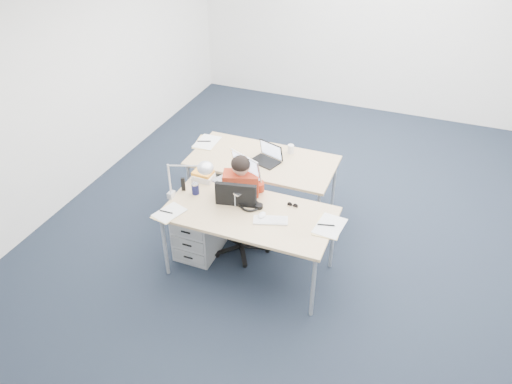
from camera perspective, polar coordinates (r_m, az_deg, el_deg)
floor at (r=5.63m, az=7.09°, el=-4.86°), size 7.00×7.00×0.00m
room at (r=4.74m, az=8.57°, el=11.37°), size 6.02×7.02×2.80m
desk_near at (r=4.73m, az=-0.78°, el=-2.78°), size 1.60×0.80×0.73m
desk_far at (r=5.52m, az=0.75°, el=3.32°), size 1.60×0.80×0.73m
office_chair at (r=5.21m, az=-1.78°, el=-4.42°), size 0.72×0.72×0.97m
seated_person at (r=5.16m, az=-1.54°, el=-0.69°), size 0.48×0.67×1.14m
drawer_pedestal_near at (r=5.24m, az=-6.53°, el=-4.39°), size 0.40×0.50×0.55m
drawer_pedestal_far at (r=5.90m, az=-4.41°, el=0.71°), size 0.40×0.50×0.55m
silver_laptop at (r=4.82m, az=-2.49°, el=1.57°), size 0.46×0.42×0.40m
wireless_keyboard at (r=4.59m, az=1.67°, el=-3.23°), size 0.34×0.22×0.02m
computer_mouse at (r=4.63m, az=0.69°, el=-2.68°), size 0.07×0.11×0.04m
headphones at (r=4.76m, az=-0.66°, el=-1.49°), size 0.27×0.23×0.04m
can_koozie at (r=4.95m, az=-6.95°, el=0.40°), size 0.08×0.08×0.12m
water_bottle at (r=4.93m, az=-3.60°, el=0.96°), size 0.07×0.07×0.20m
bear_figurine at (r=4.81m, az=-2.62°, el=-0.20°), size 0.10×0.09×0.15m
book_stack at (r=5.16m, az=-6.04°, el=1.87°), size 0.25×0.22×0.10m
cordless_phone at (r=5.01m, az=-8.32°, el=0.89°), size 0.05×0.04×0.15m
papers_left at (r=4.75m, az=-10.01°, el=-2.39°), size 0.27×0.33×0.01m
papers_right at (r=4.57m, az=8.27°, el=-3.92°), size 0.25×0.34×0.01m
sunglasses at (r=4.78m, az=4.20°, el=-1.51°), size 0.11×0.06×0.03m
desk_lamp at (r=4.76m, az=-8.32°, el=1.53°), size 0.45×0.17×0.51m
dark_laptop at (r=5.40m, az=1.07°, el=4.42°), size 0.38×0.37×0.22m
far_cup at (r=5.61m, az=3.99°, el=4.92°), size 0.09×0.09×0.10m
far_papers at (r=5.86m, az=-5.75°, el=5.66°), size 0.26×0.35×0.01m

